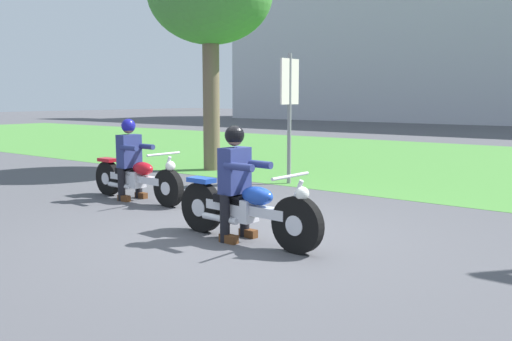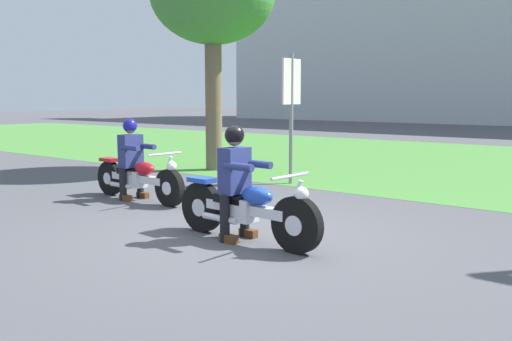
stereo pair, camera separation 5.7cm
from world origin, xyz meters
name	(u,v)px [view 1 (the left image)]	position (x,y,z in m)	size (l,w,h in m)	color
ground	(243,234)	(0.00, 0.00, 0.00)	(120.00, 120.00, 0.00)	#4C4C51
grass_verge	(467,163)	(0.00, 9.47, 0.00)	(60.00, 12.00, 0.01)	#478438
motorcycle_lead	(246,210)	(0.26, -0.25, 0.40)	(2.18, 0.66, 0.88)	black
rider_lead	(236,173)	(0.09, -0.24, 0.82)	(0.56, 0.48, 1.41)	black
motorcycle_follow	(137,179)	(-2.86, 0.68, 0.38)	(2.24, 0.66, 0.86)	black
rider_follow	(130,153)	(-3.03, 0.69, 0.80)	(0.56, 0.48, 1.38)	black
sign_banner	(289,98)	(-1.86, 3.79, 1.72)	(0.08, 0.60, 2.60)	gray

